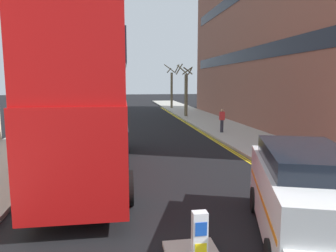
% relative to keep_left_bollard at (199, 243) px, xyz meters
% --- Properties ---
extents(sidewalk_right, '(4.00, 80.00, 0.14)m').
position_rel_keep_left_bollard_xyz_m(sidewalk_right, '(6.50, 12.07, -0.54)').
color(sidewalk_right, '#ADA89E').
rests_on(sidewalk_right, ground).
extents(sidewalk_left, '(4.00, 80.00, 0.14)m').
position_rel_keep_left_bollard_xyz_m(sidewalk_left, '(-6.50, 12.07, -0.54)').
color(sidewalk_left, '#ADA89E').
rests_on(sidewalk_left, ground).
extents(kerb_line_outer, '(0.10, 56.00, 0.01)m').
position_rel_keep_left_bollard_xyz_m(kerb_line_outer, '(4.40, 10.07, -0.60)').
color(kerb_line_outer, yellow).
rests_on(kerb_line_outer, ground).
extents(kerb_line_inner, '(0.10, 56.00, 0.01)m').
position_rel_keep_left_bollard_xyz_m(kerb_line_inner, '(4.24, 10.07, -0.60)').
color(kerb_line_inner, yellow).
rests_on(kerb_line_inner, ground).
extents(keep_left_bollard, '(0.36, 0.28, 1.11)m').
position_rel_keep_left_bollard_xyz_m(keep_left_bollard, '(0.00, 0.00, 0.00)').
color(keep_left_bollard, silver).
rests_on(keep_left_bollard, traffic_island).
extents(double_decker_bus_away, '(2.89, 10.84, 5.64)m').
position_rel_keep_left_bollard_xyz_m(double_decker_bus_away, '(-2.44, 6.86, 2.42)').
color(double_decker_bus_away, '#B20F0F').
rests_on(double_decker_bus_away, ground).
extents(taxi_minivan, '(3.29, 5.16, 2.12)m').
position_rel_keep_left_bollard_xyz_m(taxi_minivan, '(2.60, 0.74, 0.46)').
color(taxi_minivan, white).
rests_on(taxi_minivan, ground).
extents(pedestrian_far, '(0.34, 0.22, 1.62)m').
position_rel_keep_left_bollard_xyz_m(pedestrian_far, '(5.47, 15.05, 0.38)').
color(pedestrian_far, '#2D2D38').
rests_on(pedestrian_far, sidewalk_right).
extents(street_tree_near, '(1.86, 2.05, 5.30)m').
position_rel_keep_left_bollard_xyz_m(street_tree_near, '(5.18, 25.64, 2.06)').
color(street_tree_near, '#6B6047').
rests_on(street_tree_near, sidewalk_right).
extents(street_tree_mid, '(2.00, 1.98, 5.74)m').
position_rel_keep_left_bollard_xyz_m(street_tree_mid, '(5.40, 35.57, 2.23)').
color(street_tree_mid, '#6B6047').
rests_on(street_tree_mid, sidewalk_right).
extents(townhouse_terrace_right, '(10.08, 28.00, 14.90)m').
position_rel_keep_left_bollard_xyz_m(townhouse_terrace_right, '(13.50, 20.21, 6.84)').
color(townhouse_terrace_right, brown).
rests_on(townhouse_terrace_right, ground).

